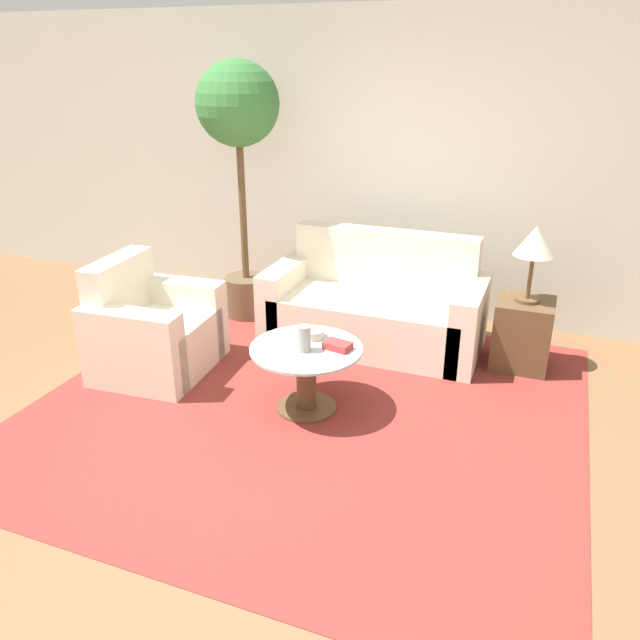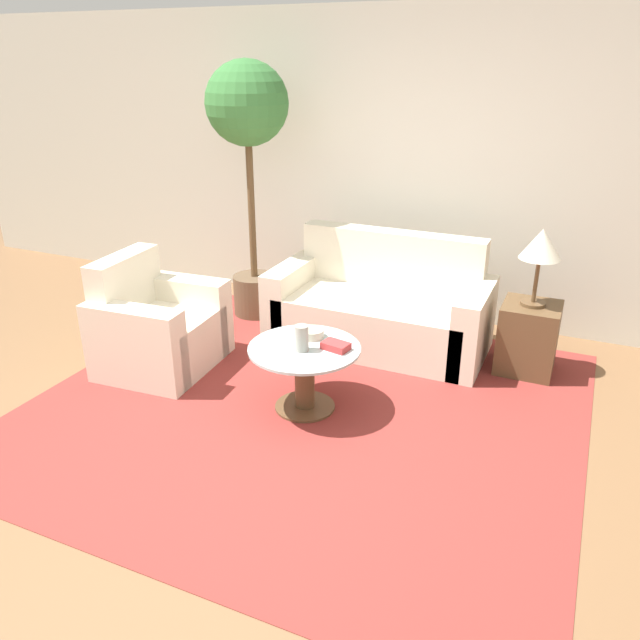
# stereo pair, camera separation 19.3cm
# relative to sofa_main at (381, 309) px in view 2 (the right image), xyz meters

# --- Properties ---
(ground_plane) EXTENTS (14.00, 14.00, 0.00)m
(ground_plane) POSITION_rel_sofa_main_xyz_m (-0.20, -1.89, -0.29)
(ground_plane) COLOR brown
(wall_back) EXTENTS (10.00, 0.06, 2.60)m
(wall_back) POSITION_rel_sofa_main_xyz_m (-0.20, 0.77, 1.01)
(wall_back) COLOR beige
(wall_back) RESTS_ON ground_plane
(rug) EXTENTS (3.56, 3.28, 0.01)m
(rug) POSITION_rel_sofa_main_xyz_m (-0.12, -1.22, -0.28)
(rug) COLOR maroon
(rug) RESTS_ON ground_plane
(sofa_main) EXTENTS (1.73, 0.81, 0.89)m
(sofa_main) POSITION_rel_sofa_main_xyz_m (0.00, 0.00, 0.00)
(sofa_main) COLOR beige
(sofa_main) RESTS_ON ground_plane
(armchair) EXTENTS (0.81, 0.92, 0.85)m
(armchair) POSITION_rel_sofa_main_xyz_m (-1.43, -1.09, 0.00)
(armchair) COLOR beige
(armchair) RESTS_ON ground_plane
(coffee_table) EXTENTS (0.74, 0.74, 0.46)m
(coffee_table) POSITION_rel_sofa_main_xyz_m (-0.12, -1.22, 0.01)
(coffee_table) COLOR brown
(coffee_table) RESTS_ON ground_plane
(side_table) EXTENTS (0.41, 0.41, 0.53)m
(side_table) POSITION_rel_sofa_main_xyz_m (1.16, -0.03, -0.02)
(side_table) COLOR brown
(side_table) RESTS_ON ground_plane
(table_lamp) EXTENTS (0.29, 0.29, 0.57)m
(table_lamp) POSITION_rel_sofa_main_xyz_m (1.16, -0.03, 0.68)
(table_lamp) COLOR brown
(table_lamp) RESTS_ON side_table
(potted_plant) EXTENTS (0.68, 0.68, 2.19)m
(potted_plant) POSITION_rel_sofa_main_xyz_m (-1.25, 0.12, 1.30)
(potted_plant) COLOR brown
(potted_plant) RESTS_ON ground_plane
(vase) EXTENTS (0.09, 0.09, 0.17)m
(vase) POSITION_rel_sofa_main_xyz_m (-0.11, -1.27, 0.25)
(vase) COLOR #9E998E
(vase) RESTS_ON coffee_table
(bowl) EXTENTS (0.16, 0.16, 0.06)m
(bowl) POSITION_rel_sofa_main_xyz_m (-0.13, -1.06, 0.20)
(bowl) COLOR beige
(bowl) RESTS_ON coffee_table
(book_stack) EXTENTS (0.19, 0.14, 0.05)m
(book_stack) POSITION_rel_sofa_main_xyz_m (0.08, -1.17, 0.19)
(book_stack) COLOR #BC3333
(book_stack) RESTS_ON coffee_table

